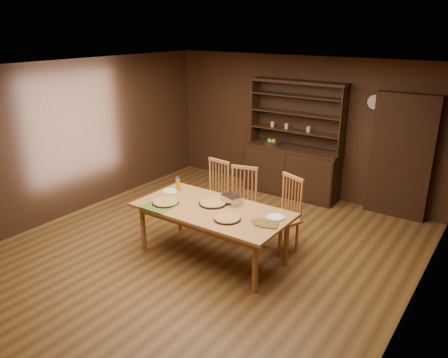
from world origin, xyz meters
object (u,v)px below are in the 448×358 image
Objects in this scene: china_hutch at (292,165)px; dining_table at (212,213)px; chair_left at (215,191)px; chair_right at (286,211)px; juice_bottle at (178,185)px; chair_center at (242,199)px.

dining_table is at bearing -86.23° from china_hutch.
chair_right is at bearing 1.95° from chair_left.
juice_bottle is at bearing -135.47° from chair_right.
chair_left is 4.83× the size of juice_bottle.
chair_left is at bearing -160.61° from chair_right.
chair_center is at bearing -86.57° from china_hutch.
dining_table is at bearing -50.94° from chair_left.
dining_table is at bearing -107.47° from chair_right.
china_hutch is 1.96× the size of chair_right.
china_hutch reaches higher than chair_right.
chair_right is at bearing -17.22° from chair_center.
juice_bottle is (-0.74, -0.64, 0.28)m from chair_center.
juice_bottle is (-0.19, -0.68, 0.28)m from chair_left.
china_hutch is 9.65× the size of juice_bottle.
chair_right reaches higher than juice_bottle.
juice_bottle reaches higher than dining_table.
dining_table is 0.86m from juice_bottle.
chair_left is 0.98× the size of chair_right.
chair_right is 4.92× the size of juice_bottle.
chair_center is (-0.07, 0.87, -0.10)m from dining_table.
china_hutch reaches higher than chair_center.
china_hutch is at bearing 93.77° from dining_table.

